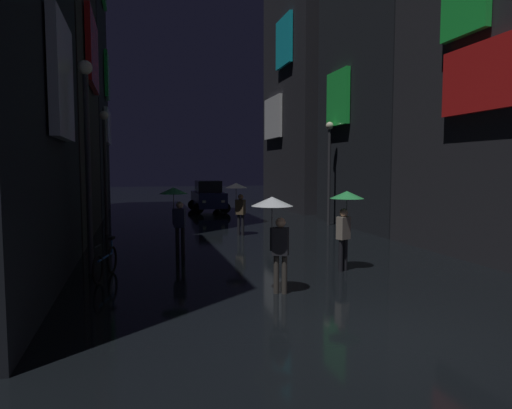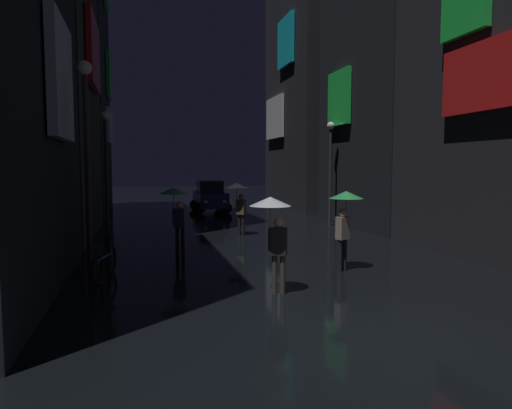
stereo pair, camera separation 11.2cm
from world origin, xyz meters
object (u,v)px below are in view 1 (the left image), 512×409
Objects in this scene: pedestrian_foreground_right_green at (176,202)px; bicycle_parked_at_storefront at (106,263)px; streetlamp_right_far at (329,160)px; streetlamp_left_near at (87,142)px; pedestrian_far_right_black at (238,194)px; streetlamp_left_far at (105,157)px; pedestrian_foreground_left_green at (346,208)px; car_distant at (208,197)px; pedestrian_midstreet_centre_clear at (275,218)px.

pedestrian_foreground_right_green is 1.19× the size of bicycle_parked_at_storefront.
streetlamp_left_near reaches higher than streetlamp_right_far.
bicycle_parked_at_storefront is at bearing -127.37° from pedestrian_far_right_black.
streetlamp_left_far is (-5.13, 1.59, 1.50)m from pedestrian_far_right_black.
pedestrian_foreground_left_green is 17.09m from car_distant.
pedestrian_foreground_right_green is 5.75m from streetlamp_left_far.
pedestrian_foreground_right_green is 3.58m from streetlamp_left_near.
car_distant is at bearing 72.60° from bicycle_parked_at_storefront.
streetlamp_left_far is (0.00, 7.08, -0.23)m from streetlamp_left_near.
pedestrian_foreground_left_green is at bearing -52.12° from streetlamp_left_far.
pedestrian_midstreet_centre_clear is 11.01m from streetlamp_left_far.
car_distant is (0.41, 10.21, -0.74)m from pedestrian_far_right_black.
streetlamp_left_near reaches higher than pedestrian_far_right_black.
streetlamp_left_far is (-5.54, -8.62, 2.25)m from car_distant.
bicycle_parked_at_storefront is at bearing -87.03° from streetlamp_left_far.
streetlamp_left_far reaches higher than car_distant.
pedestrian_foreground_left_green is (4.18, -3.39, 0.00)m from pedestrian_foreground_right_green.
pedestrian_far_right_black and pedestrian_midstreet_centre_clear have the same top height.
pedestrian_foreground_right_green is 0.51× the size of car_distant.
bicycle_parked_at_storefront is 3.12m from streetlamp_left_near.
streetlamp_right_far is at bearing 60.60° from pedestrian_midstreet_centre_clear.
bicycle_parked_at_storefront is 0.36× the size of streetlamp_left_far.
pedestrian_foreground_left_green is 6.90m from streetlamp_left_near.
streetlamp_left_near is 7.09m from streetlamp_left_far.
streetlamp_left_far is at bearing 115.22° from pedestrian_foreground_right_green.
bicycle_parked_at_storefront is 0.43× the size of car_distant.
car_distant is at bearing 76.89° from pedestrian_foreground_right_green.
bicycle_parked_at_storefront is 12.92m from streetlamp_right_far.
pedestrian_foreground_right_green is at bearing 108.16° from pedestrian_midstreet_centre_clear.
streetlamp_left_near is (-5.13, -5.50, 1.73)m from pedestrian_far_right_black.
bicycle_parked_at_storefront is (-4.73, -6.19, -1.28)m from pedestrian_far_right_black.
streetlamp_right_far is 0.90× the size of streetlamp_left_near.
streetlamp_left_far is at bearing 92.97° from bicycle_parked_at_storefront.
streetlamp_right_far is (4.87, 2.03, 1.42)m from pedestrian_far_right_black.
streetlamp_right_far is (5.96, 10.57, 1.42)m from pedestrian_midstreet_centre_clear.
pedestrian_foreground_left_green is 1.19× the size of bicycle_parked_at_storefront.
bicycle_parked_at_storefront is (-1.96, -2.75, -1.28)m from pedestrian_foreground_right_green.
streetlamp_left_near is (-10.00, -7.53, 0.31)m from streetlamp_right_far.
pedestrian_far_right_black is 1.19× the size of bicycle_parked_at_storefront.
streetlamp_left_far reaches higher than pedestrian_midstreet_centre_clear.
pedestrian_foreground_right_green is at bearing -64.78° from streetlamp_left_far.
car_distant is 10.50m from streetlamp_left_far.
pedestrian_foreground_left_green is 9.62m from streetlamp_right_far.
streetlamp_left_near is at bearing 120.27° from bicycle_parked_at_storefront.
streetlamp_left_far is (-4.04, 10.13, 1.50)m from pedestrian_midstreet_centre_clear.
pedestrian_far_right_black and pedestrian_foreground_left_green have the same top height.
bicycle_parked_at_storefront is at bearing 174.04° from pedestrian_foreground_left_green.
streetlamp_left_near is (-6.55, 1.33, 1.73)m from pedestrian_foreground_left_green.
pedestrian_midstreet_centre_clear is at bearing -68.25° from streetlamp_left_far.
pedestrian_far_right_black is 1.00× the size of pedestrian_foreground_right_green.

